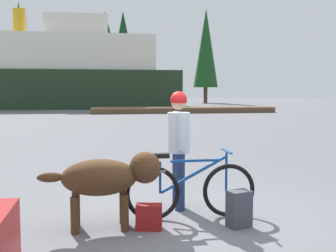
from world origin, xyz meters
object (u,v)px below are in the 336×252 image
object	(u,v)px
dog	(108,177)
handbag_pannier	(149,217)
ferry_boat	(53,73)
bicycle	(190,190)
sailboat_moored	(29,103)
backpack	(239,209)
person_cyclist	(179,139)

from	to	relation	value
dog	handbag_pannier	distance (m)	0.70
dog	ferry_boat	size ratio (longest dim) A/B	0.06
bicycle	ferry_boat	xyz separation A→B (m)	(-5.41, 34.87, 2.82)
bicycle	dog	xyz separation A→B (m)	(-1.09, -0.21, 0.25)
bicycle	ferry_boat	world-z (taller)	ferry_boat
dog	sailboat_moored	xyz separation A→B (m)	(-6.38, 34.04, -0.15)
ferry_boat	dog	bearing A→B (deg)	-82.97
dog	bicycle	bearing A→B (deg)	10.77
bicycle	handbag_pannier	bearing A→B (deg)	-150.45
dog	backpack	distance (m)	1.69
person_cyclist	backpack	bearing A→B (deg)	-57.48
bicycle	handbag_pannier	xyz separation A→B (m)	(-0.60, -0.34, -0.23)
dog	handbag_pannier	size ratio (longest dim) A/B	4.72
sailboat_moored	ferry_boat	bearing A→B (deg)	26.67
backpack	sailboat_moored	size ratio (longest dim) A/B	0.06
bicycle	backpack	world-z (taller)	bicycle
bicycle	backpack	size ratio (longest dim) A/B	3.81
bicycle	sailboat_moored	distance (m)	34.65
dog	sailboat_moored	world-z (taller)	sailboat_moored
bicycle	backpack	xyz separation A→B (m)	(0.53, -0.43, -0.16)
person_cyclist	dog	xyz separation A→B (m)	(-1.02, -0.71, -0.38)
backpack	dog	bearing A→B (deg)	172.18
dog	handbag_pannier	bearing A→B (deg)	-14.96
bicycle	dog	bearing A→B (deg)	-169.23
sailboat_moored	bicycle	bearing A→B (deg)	-77.55
backpack	sailboat_moored	world-z (taller)	sailboat_moored
backpack	ferry_boat	bearing A→B (deg)	99.56
ferry_boat	sailboat_moored	bearing A→B (deg)	-153.33
backpack	handbag_pannier	xyz separation A→B (m)	(-1.13, 0.09, -0.07)
dog	handbag_pannier	xyz separation A→B (m)	(0.49, -0.13, -0.49)
bicycle	backpack	bearing A→B (deg)	-38.87
bicycle	handbag_pannier	size ratio (longest dim) A/B	5.53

